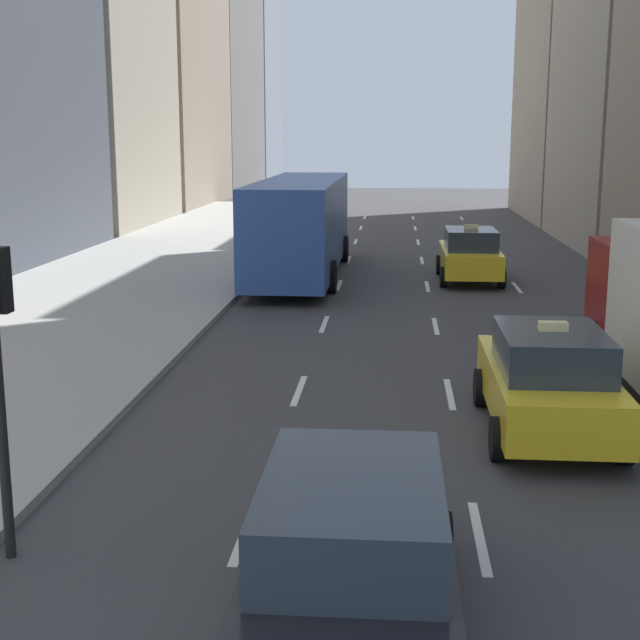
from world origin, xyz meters
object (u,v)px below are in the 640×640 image
at_px(taxi_second, 470,254).
at_px(sedan_black_near, 353,556).
at_px(city_bus, 301,223).
at_px(taxi_lead, 548,380).

height_order(taxi_second, sedan_black_near, taxi_second).
relative_size(sedan_black_near, city_bus, 0.41).
relative_size(taxi_lead, sedan_black_near, 0.92).
bearing_deg(taxi_second, taxi_lead, -90.00).
bearing_deg(taxi_lead, taxi_second, 90.00).
xyz_separation_m(taxi_lead, taxi_second, (0.00, 15.29, 0.00)).
relative_size(taxi_lead, taxi_second, 1.00).
height_order(taxi_lead, city_bus, city_bus).
relative_size(taxi_lead, city_bus, 0.38).
xyz_separation_m(sedan_black_near, city_bus, (-2.81, 22.26, 0.89)).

